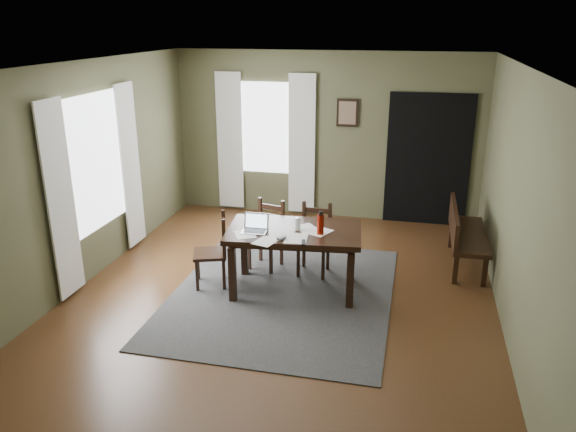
% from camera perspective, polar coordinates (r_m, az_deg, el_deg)
% --- Properties ---
extents(ground, '(5.00, 6.00, 0.01)m').
position_cam_1_polar(ground, '(6.88, -0.57, -7.94)').
color(ground, '#492C16').
extents(room_shell, '(5.02, 6.02, 2.71)m').
position_cam_1_polar(room_shell, '(6.26, -0.62, 6.92)').
color(room_shell, '#4F5034').
rests_on(room_shell, ground).
extents(rug, '(2.60, 3.20, 0.01)m').
position_cam_1_polar(rug, '(6.88, -0.57, -7.86)').
color(rug, '#373737').
rests_on(rug, ground).
extents(dining_table, '(1.67, 1.11, 0.79)m').
position_cam_1_polar(dining_table, '(6.68, 0.63, -2.14)').
color(dining_table, black).
rests_on(dining_table, rug).
extents(chair_end, '(0.51, 0.51, 0.91)m').
position_cam_1_polar(chair_end, '(6.98, -7.53, -3.58)').
color(chair_end, black).
rests_on(chair_end, rug).
extents(chair_back_left, '(0.47, 0.47, 0.90)m').
position_cam_1_polar(chair_back_left, '(7.45, -2.13, -1.98)').
color(chair_back_left, black).
rests_on(chair_back_left, rug).
extents(chair_back_right, '(0.41, 0.41, 0.92)m').
position_cam_1_polar(chair_back_right, '(7.27, 2.70, -2.47)').
color(chair_back_right, black).
rests_on(chair_back_right, rug).
extents(bench, '(0.46, 1.43, 0.81)m').
position_cam_1_polar(bench, '(7.82, 17.37, -1.50)').
color(bench, black).
rests_on(bench, ground).
extents(laptop, '(0.30, 0.24, 0.20)m').
position_cam_1_polar(laptop, '(6.59, -3.34, -1.09)').
color(laptop, '#B7B7BC').
rests_on(laptop, dining_table).
extents(computer_mouse, '(0.10, 0.12, 0.03)m').
position_cam_1_polar(computer_mouse, '(6.34, -0.68, -2.26)').
color(computer_mouse, '#3F3F42').
rests_on(computer_mouse, dining_table).
extents(tv_remote, '(0.07, 0.16, 0.02)m').
position_cam_1_polar(tv_remote, '(6.24, 1.59, -2.70)').
color(tv_remote, black).
rests_on(tv_remote, dining_table).
extents(drinking_glass, '(0.07, 0.07, 0.15)m').
position_cam_1_polar(drinking_glass, '(6.60, 0.99, -0.81)').
color(drinking_glass, silver).
rests_on(drinking_glass, dining_table).
extents(water_bottle, '(0.09, 0.09, 0.28)m').
position_cam_1_polar(water_bottle, '(6.47, 3.32, -0.81)').
color(water_bottle, maroon).
rests_on(water_bottle, dining_table).
extents(paper_a, '(0.33, 0.35, 0.00)m').
position_cam_1_polar(paper_a, '(6.51, -4.39, -1.87)').
color(paper_a, white).
rests_on(paper_a, dining_table).
extents(paper_b, '(0.28, 0.35, 0.00)m').
position_cam_1_polar(paper_b, '(6.37, 0.82, -2.28)').
color(paper_b, white).
rests_on(paper_b, dining_table).
extents(paper_c, '(0.37, 0.38, 0.00)m').
position_cam_1_polar(paper_c, '(6.68, 1.91, -1.25)').
color(paper_c, white).
rests_on(paper_c, dining_table).
extents(paper_d, '(0.32, 0.35, 0.00)m').
position_cam_1_polar(paper_d, '(6.58, 3.23, -1.60)').
color(paper_d, white).
rests_on(paper_d, dining_table).
extents(paper_e, '(0.29, 0.34, 0.00)m').
position_cam_1_polar(paper_e, '(6.30, -2.28, -2.59)').
color(paper_e, white).
rests_on(paper_e, dining_table).
extents(window_left, '(0.01, 1.30, 1.70)m').
position_cam_1_polar(window_left, '(7.48, -19.03, 5.15)').
color(window_left, white).
rests_on(window_left, ground).
extents(window_back, '(1.00, 0.01, 1.50)m').
position_cam_1_polar(window_back, '(9.40, -2.30, 8.92)').
color(window_back, white).
rests_on(window_back, ground).
extents(curtain_left_near, '(0.03, 0.48, 2.30)m').
position_cam_1_polar(curtain_left_near, '(6.87, -22.10, 1.40)').
color(curtain_left_near, silver).
rests_on(curtain_left_near, ground).
extents(curtain_left_far, '(0.03, 0.48, 2.30)m').
position_cam_1_polar(curtain_left_far, '(8.21, -15.71, 4.88)').
color(curtain_left_far, silver).
rests_on(curtain_left_far, ground).
extents(curtain_back_left, '(0.44, 0.03, 2.30)m').
position_cam_1_polar(curtain_back_left, '(9.60, -5.93, 7.53)').
color(curtain_back_left, silver).
rests_on(curtain_back_left, ground).
extents(curtain_back_right, '(0.44, 0.03, 2.30)m').
position_cam_1_polar(curtain_back_right, '(9.28, 1.40, 7.21)').
color(curtain_back_right, silver).
rests_on(curtain_back_right, ground).
extents(framed_picture, '(0.34, 0.03, 0.44)m').
position_cam_1_polar(framed_picture, '(9.09, 6.06, 10.39)').
color(framed_picture, black).
rests_on(framed_picture, ground).
extents(doorway_back, '(1.30, 0.03, 2.10)m').
position_cam_1_polar(doorway_back, '(9.16, 14.03, 5.52)').
color(doorway_back, black).
rests_on(doorway_back, ground).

